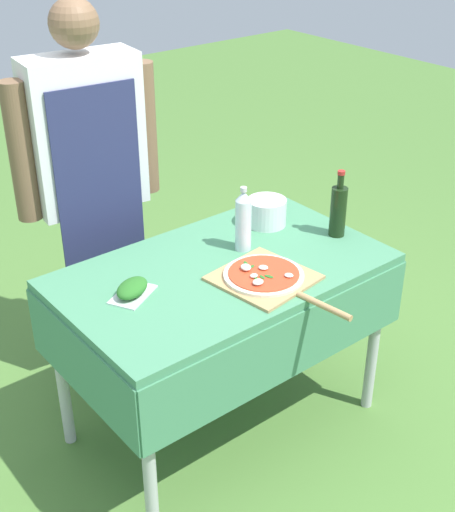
{
  "coord_description": "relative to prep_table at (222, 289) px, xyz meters",
  "views": [
    {
      "loc": [
        -1.51,
        -1.9,
        2.2
      ],
      "look_at": [
        0.03,
        0.0,
        0.84
      ],
      "focal_mm": 50.0,
      "sensor_mm": 36.0,
      "label": 1
    }
  ],
  "objects": [
    {
      "name": "person_cook",
      "position": [
        -0.18,
        0.69,
        0.33
      ],
      "size": [
        0.65,
        0.26,
        1.75
      ],
      "rotation": [
        0.0,
        0.0,
        3.03
      ],
      "color": "#4C4C51",
      "rests_on": "ground"
    },
    {
      "name": "pizza_on_peel",
      "position": [
        0.06,
        -0.18,
        0.12
      ],
      "size": [
        0.38,
        0.59,
        0.06
      ],
      "rotation": [
        0.0,
        0.0,
        0.13
      ],
      "color": "tan",
      "rests_on": "prep_table"
    },
    {
      "name": "water_bottle",
      "position": [
        0.16,
        0.06,
        0.23
      ],
      "size": [
        0.07,
        0.07,
        0.28
      ],
      "color": "silver",
      "rests_on": "prep_table"
    },
    {
      "name": "prep_table",
      "position": [
        0.0,
        0.0,
        0.0
      ],
      "size": [
        1.31,
        0.79,
        0.8
      ],
      "color": "#478960",
      "rests_on": "ground"
    },
    {
      "name": "oil_bottle",
      "position": [
        0.55,
        -0.09,
        0.22
      ],
      "size": [
        0.07,
        0.07,
        0.29
      ],
      "color": "black",
      "rests_on": "prep_table"
    },
    {
      "name": "mixing_tub",
      "position": [
        0.38,
        0.17,
        0.16
      ],
      "size": [
        0.17,
        0.17,
        0.12
      ],
      "primitive_type": "cylinder",
      "color": "silver",
      "rests_on": "prep_table"
    },
    {
      "name": "ground_plane",
      "position": [
        0.0,
        0.0,
        -0.7
      ],
      "size": [
        12.0,
        12.0,
        0.0
      ],
      "primitive_type": "plane",
      "color": "#517F38"
    },
    {
      "name": "herb_container",
      "position": [
        -0.39,
        0.04,
        0.13
      ],
      "size": [
        0.21,
        0.19,
        0.06
      ],
      "rotation": [
        0.0,
        0.0,
        0.49
      ],
      "color": "silver",
      "rests_on": "prep_table"
    }
  ]
}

